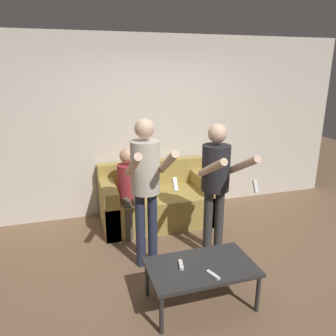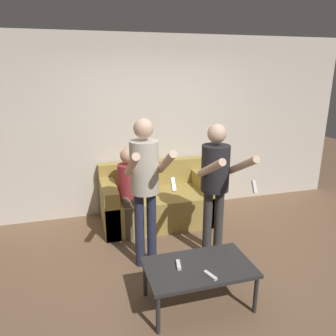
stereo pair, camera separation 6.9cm
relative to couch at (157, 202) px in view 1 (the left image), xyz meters
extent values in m
plane|color=brown|center=(0.07, -1.41, -0.30)|extent=(14.00, 14.00, 0.00)
cube|color=silver|center=(0.07, 0.49, 1.05)|extent=(6.40, 0.06, 2.70)
cube|color=#AD9347|center=(0.00, -0.04, -0.07)|extent=(1.64, 0.90, 0.46)
cube|color=#AD9347|center=(0.00, 0.34, 0.36)|extent=(1.64, 0.16, 0.39)
cube|color=#AD9347|center=(-0.72, -0.04, 0.04)|extent=(0.20, 0.90, 0.67)
cube|color=#AD9347|center=(0.72, -0.04, 0.04)|extent=(0.20, 0.90, 0.67)
cylinder|color=#282D47|center=(-0.49, -1.09, 0.15)|extent=(0.11, 0.11, 0.90)
cylinder|color=#282D47|center=(-0.35, -1.09, 0.15)|extent=(0.11, 0.11, 0.90)
cylinder|color=beige|center=(-0.42, -1.09, 0.89)|extent=(0.31, 0.31, 0.58)
sphere|color=beige|center=(-0.42, -1.09, 1.31)|extent=(0.21, 0.21, 0.21)
cylinder|color=beige|center=(-0.59, -1.34, 1.00)|extent=(0.08, 0.54, 0.37)
cylinder|color=beige|center=(-0.24, -1.34, 1.00)|extent=(0.08, 0.54, 0.37)
cube|color=white|center=(-0.24, -1.59, 0.85)|extent=(0.04, 0.09, 0.13)
cylinder|color=#383838|center=(0.34, -1.09, 0.12)|extent=(0.11, 0.11, 0.84)
cylinder|color=#383838|center=(0.49, -1.09, 0.12)|extent=(0.11, 0.11, 0.84)
cylinder|color=#232328|center=(0.42, -1.09, 0.81)|extent=(0.33, 0.33, 0.54)
sphere|color=beige|center=(0.42, -1.09, 1.22)|extent=(0.22, 0.22, 0.22)
cylinder|color=beige|center=(0.23, -1.37, 0.91)|extent=(0.08, 0.59, 0.36)
cylinder|color=beige|center=(0.60, -1.37, 0.91)|extent=(0.08, 0.59, 0.36)
cube|color=white|center=(0.60, -1.65, 0.76)|extent=(0.04, 0.08, 0.13)
cylinder|color=brown|center=(-0.51, -0.47, -0.07)|extent=(0.11, 0.11, 0.46)
cylinder|color=brown|center=(-0.38, -0.47, -0.07)|extent=(0.11, 0.11, 0.46)
cylinder|color=brown|center=(-0.51, -0.31, 0.19)|extent=(0.11, 0.32, 0.11)
cylinder|color=brown|center=(-0.38, -0.31, 0.19)|extent=(0.11, 0.32, 0.11)
cylinder|color=#9E2D33|center=(-0.45, -0.15, 0.41)|extent=(0.30, 0.30, 0.50)
sphere|color=tan|center=(-0.45, -0.15, 0.79)|extent=(0.21, 0.21, 0.21)
cube|color=#2D2D2D|center=(-0.08, -1.90, 0.11)|extent=(1.02, 0.60, 0.04)
cylinder|color=#2D2D2D|center=(-0.55, -2.16, -0.10)|extent=(0.04, 0.04, 0.39)
cylinder|color=#2D2D2D|center=(0.39, -2.16, -0.10)|extent=(0.04, 0.04, 0.39)
cylinder|color=#2D2D2D|center=(-0.55, -1.64, -0.10)|extent=(0.04, 0.04, 0.39)
cylinder|color=#2D2D2D|center=(0.39, -1.64, -0.10)|extent=(0.04, 0.04, 0.39)
cube|color=white|center=(-0.04, -2.08, 0.14)|extent=(0.08, 0.15, 0.02)
cube|color=white|center=(-0.26, -1.85, 0.14)|extent=(0.07, 0.15, 0.02)
camera|label=1|loc=(-1.17, -4.38, 1.91)|focal=35.00mm
camera|label=2|loc=(-1.10, -4.40, 1.91)|focal=35.00mm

